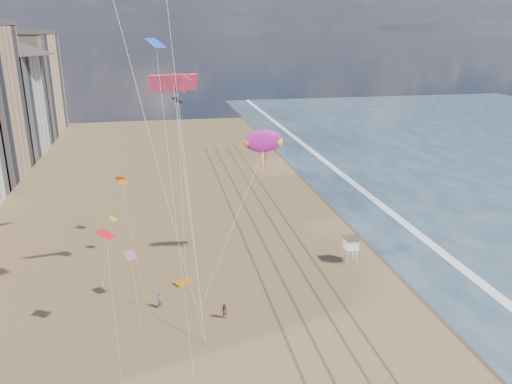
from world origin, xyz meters
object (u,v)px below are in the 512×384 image
Objects in this scene: grounded_kite at (183,282)px; kite_flyer_a at (160,300)px; lifeguard_stand at (351,243)px; show_kite at (263,142)px; kite_flyer_b at (225,311)px.

kite_flyer_a reaches higher than grounded_kite.
show_kite reaches higher than lifeguard_stand.
grounded_kite is at bearing -176.00° from lifeguard_stand.
show_kite is at bearing 91.93° from kite_flyer_b.
kite_flyer_b is at bearing -93.58° from grounded_kite.
show_kite is 11.66× the size of kite_flyer_a.
kite_flyer_a is at bearing -146.75° from grounded_kite.
grounded_kite is 1.14× the size of kite_flyer_a.
grounded_kite is 18.39m from show_kite.
kite_flyer_a is at bearing -164.98° from lifeguard_stand.
lifeguard_stand is 1.94× the size of kite_flyer_a.
show_kite is at bearing -7.59° from grounded_kite.
kite_flyer_a is at bearing -177.82° from kite_flyer_b.
kite_flyer_a is (-23.09, -6.20, -1.69)m from lifeguard_stand.
kite_flyer_b is at bearing -63.76° from kite_flyer_a.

